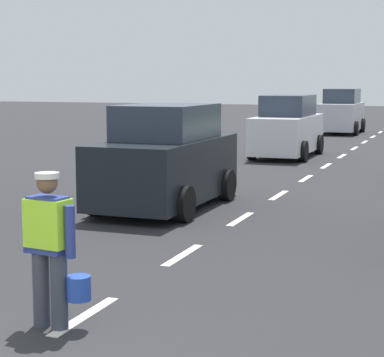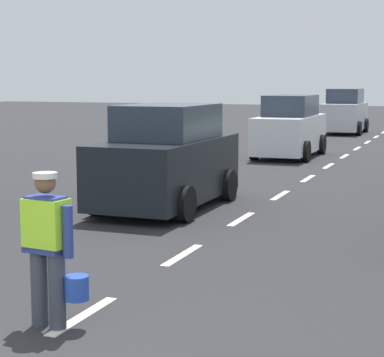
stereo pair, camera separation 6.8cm
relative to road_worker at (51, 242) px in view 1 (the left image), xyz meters
The scene contains 6 objects.
ground_plane 18.77m from the road_worker, 89.59° to the left, with size 96.00×96.00×0.00m, color #28282B.
lane_center_line 22.96m from the road_worker, 89.66° to the left, with size 0.14×46.40×0.01m.
road_worker is the anchor object (origin of this frame).
car_oncoming_second 17.76m from the road_worker, 95.22° to the left, with size 1.92×4.30×2.09m.
car_oncoming_lead 7.33m from the road_worker, 103.33° to the left, with size 2.06×4.14×2.12m.
car_oncoming_third 29.28m from the road_worker, 93.18° to the left, with size 1.97×3.99×2.17m.
Camera 1 is at (3.86, -4.13, 2.63)m, focal length 67.33 mm.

